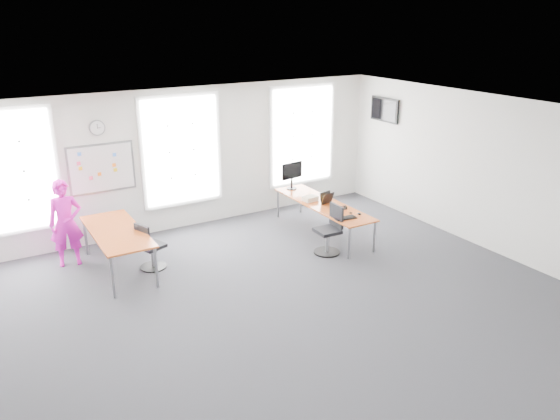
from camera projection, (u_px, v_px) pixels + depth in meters
floor at (261, 309)px, 8.61m from camera, size 10.00×10.00×0.00m
ceiling at (258, 120)px, 7.59m from camera, size 10.00×10.00×0.00m
wall_back at (168, 161)px, 11.34m from camera, size 10.00×0.00×10.00m
wall_front at (474, 358)px, 4.86m from camera, size 10.00×0.00×10.00m
wall_right at (488, 173)px, 10.50m from camera, size 0.00×10.00×10.00m
window_left at (8, 173)px, 9.81m from camera, size 1.60×0.06×2.20m
window_mid at (181, 151)px, 11.39m from camera, size 1.60×0.06×2.20m
window_right at (302, 135)px, 12.83m from camera, size 1.60×0.06×2.20m
desk_right at (323, 205)px, 11.38m from camera, size 0.74×2.76×0.67m
desk_left at (117, 234)px, 9.70m from camera, size 0.85×2.12×0.77m
chair_right at (330, 232)px, 10.52m from camera, size 0.51×0.51×0.96m
chair_left at (149, 249)px, 9.85m from camera, size 0.52×0.52×0.89m
person at (66, 223)px, 9.90m from camera, size 0.64×0.46×1.62m
whiteboard at (102, 168)px, 10.65m from camera, size 1.20×0.03×0.90m
wall_clock at (97, 128)px, 10.38m from camera, size 0.30×0.04×0.30m
tv at (385, 110)px, 12.63m from camera, size 0.06×0.90×0.55m
keyboard at (346, 218)px, 10.51m from camera, size 0.45×0.21×0.02m
mouse at (359, 214)px, 10.71m from camera, size 0.09×0.11×0.04m
lens_cap at (351, 213)px, 10.80m from camera, size 0.07×0.07×0.01m
headphones at (342, 208)px, 10.94m from camera, size 0.17×0.09×0.10m
laptop_sleeve at (327, 198)px, 11.30m from camera, size 0.31×0.22×0.25m
paper_stack at (310, 199)px, 11.50m from camera, size 0.31×0.24×0.10m
monitor at (292, 173)px, 12.16m from camera, size 0.55×0.23×0.62m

